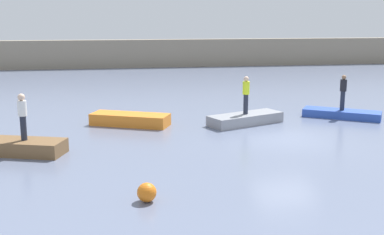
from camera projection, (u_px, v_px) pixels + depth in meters
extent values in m
plane|color=slate|center=(286.00, 138.00, 19.84)|extent=(120.00, 120.00, 0.00)
cube|color=gray|center=(182.00, 53.00, 47.94)|extent=(80.00, 1.20, 2.70)
cube|color=brown|center=(25.00, 147.00, 17.55)|extent=(3.09, 2.06, 0.53)
cube|color=orange|center=(130.00, 119.00, 22.21)|extent=(3.76, 2.56, 0.54)
cube|color=gray|center=(245.00, 119.00, 22.44)|extent=(3.81, 2.52, 0.48)
cube|color=#2B4CAD|center=(342.00, 114.00, 23.87)|extent=(3.70, 2.97, 0.38)
cylinder|color=#232838|center=(246.00, 104.00, 22.29)|extent=(0.22, 0.22, 0.92)
cylinder|color=#D8F226|center=(246.00, 88.00, 22.14)|extent=(0.32, 0.32, 0.59)
sphere|color=beige|center=(246.00, 79.00, 22.05)|extent=(0.24, 0.24, 0.24)
cylinder|color=#232838|center=(342.00, 101.00, 23.73)|extent=(0.22, 0.22, 0.94)
cylinder|color=black|center=(343.00, 85.00, 23.58)|extent=(0.32, 0.32, 0.58)
sphere|color=#936B4C|center=(344.00, 77.00, 23.50)|extent=(0.22, 0.22, 0.22)
cylinder|color=#232838|center=(24.00, 128.00, 17.40)|extent=(0.22, 0.22, 0.90)
cylinder|color=white|center=(22.00, 108.00, 17.25)|extent=(0.32, 0.32, 0.55)
sphere|color=beige|center=(21.00, 97.00, 17.17)|extent=(0.26, 0.26, 0.26)
sphere|color=orange|center=(147.00, 192.00, 13.02)|extent=(0.53, 0.53, 0.53)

